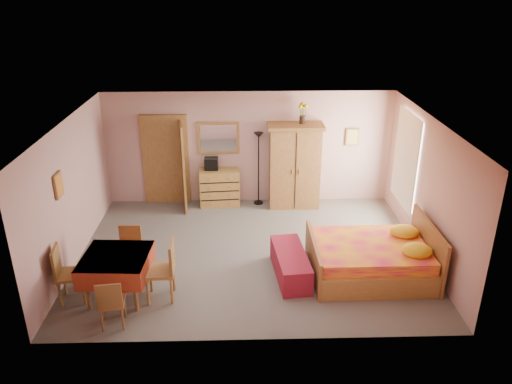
{
  "coord_description": "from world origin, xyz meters",
  "views": [
    {
      "loc": [
        -0.15,
        -8.35,
        4.87
      ],
      "look_at": [
        0.1,
        0.3,
        1.15
      ],
      "focal_mm": 35.0,
      "sensor_mm": 36.0,
      "label": 1
    }
  ],
  "objects_px": {
    "stereo": "(211,164)",
    "bench": "(291,264)",
    "chair_south": "(112,302)",
    "wall_mirror": "(218,138)",
    "chair_north": "(129,252)",
    "dining_table": "(118,276)",
    "chair_west": "(71,274)",
    "floor_lamp": "(259,169)",
    "wardrobe": "(295,166)",
    "sunflower_vase": "(303,113)",
    "chair_east": "(160,270)",
    "bed": "(371,250)",
    "chest_of_drawers": "(219,187)"
  },
  "relations": [
    {
      "from": "chair_west",
      "to": "floor_lamp",
      "type": "bearing_deg",
      "value": 131.64
    },
    {
      "from": "dining_table",
      "to": "wall_mirror",
      "type": "bearing_deg",
      "value": 68.32
    },
    {
      "from": "chair_west",
      "to": "chair_east",
      "type": "relative_size",
      "value": 0.95
    },
    {
      "from": "floor_lamp",
      "to": "wardrobe",
      "type": "xyz_separation_m",
      "value": [
        0.81,
        -0.13,
        0.11
      ]
    },
    {
      "from": "stereo",
      "to": "wardrobe",
      "type": "height_order",
      "value": "wardrobe"
    },
    {
      "from": "bed",
      "to": "chair_south",
      "type": "height_order",
      "value": "bed"
    },
    {
      "from": "chair_east",
      "to": "sunflower_vase",
      "type": "bearing_deg",
      "value": -38.17
    },
    {
      "from": "chest_of_drawers",
      "to": "bed",
      "type": "relative_size",
      "value": 0.43
    },
    {
      "from": "stereo",
      "to": "chair_east",
      "type": "distance_m",
      "value": 3.8
    },
    {
      "from": "stereo",
      "to": "chair_east",
      "type": "xyz_separation_m",
      "value": [
        -0.65,
        -3.71,
        -0.48
      ]
    },
    {
      "from": "chair_south",
      "to": "chair_east",
      "type": "xyz_separation_m",
      "value": [
        0.62,
        0.68,
        0.1
      ]
    },
    {
      "from": "chest_of_drawers",
      "to": "stereo",
      "type": "relative_size",
      "value": 3.0
    },
    {
      "from": "dining_table",
      "to": "chair_east",
      "type": "relative_size",
      "value": 1.02
    },
    {
      "from": "wardrobe",
      "to": "chair_east",
      "type": "relative_size",
      "value": 1.88
    },
    {
      "from": "chair_west",
      "to": "sunflower_vase",
      "type": "bearing_deg",
      "value": 123.69
    },
    {
      "from": "wall_mirror",
      "to": "chair_north",
      "type": "distance_m",
      "value": 3.63
    },
    {
      "from": "floor_lamp",
      "to": "bed",
      "type": "distance_m",
      "value": 3.64
    },
    {
      "from": "wall_mirror",
      "to": "bed",
      "type": "height_order",
      "value": "wall_mirror"
    },
    {
      "from": "bench",
      "to": "chair_north",
      "type": "relative_size",
      "value": 1.6
    },
    {
      "from": "floor_lamp",
      "to": "bed",
      "type": "relative_size",
      "value": 0.81
    },
    {
      "from": "bench",
      "to": "dining_table",
      "type": "relative_size",
      "value": 1.32
    },
    {
      "from": "wardrobe",
      "to": "chair_east",
      "type": "xyz_separation_m",
      "value": [
        -2.53,
        -3.58,
        -0.45
      ]
    },
    {
      "from": "stereo",
      "to": "bench",
      "type": "height_order",
      "value": "stereo"
    },
    {
      "from": "bench",
      "to": "chair_west",
      "type": "relative_size",
      "value": 1.42
    },
    {
      "from": "wardrobe",
      "to": "chair_west",
      "type": "height_order",
      "value": "wardrobe"
    },
    {
      "from": "chest_of_drawers",
      "to": "wall_mirror",
      "type": "relative_size",
      "value": 0.96
    },
    {
      "from": "bench",
      "to": "chair_east",
      "type": "relative_size",
      "value": 1.35
    },
    {
      "from": "bed",
      "to": "floor_lamp",
      "type": "bearing_deg",
      "value": 120.69
    },
    {
      "from": "chair_north",
      "to": "chair_east",
      "type": "xyz_separation_m",
      "value": [
        0.66,
        -0.76,
        0.08
      ]
    },
    {
      "from": "chair_south",
      "to": "chair_west",
      "type": "distance_m",
      "value": 1.04
    },
    {
      "from": "dining_table",
      "to": "chair_west",
      "type": "bearing_deg",
      "value": -174.55
    },
    {
      "from": "stereo",
      "to": "dining_table",
      "type": "height_order",
      "value": "stereo"
    },
    {
      "from": "dining_table",
      "to": "chair_west",
      "type": "xyz_separation_m",
      "value": [
        -0.72,
        -0.07,
        0.1
      ]
    },
    {
      "from": "wall_mirror",
      "to": "chair_south",
      "type": "distance_m",
      "value": 4.92
    },
    {
      "from": "wardrobe",
      "to": "chair_west",
      "type": "xyz_separation_m",
      "value": [
        -3.95,
        -3.6,
        -0.48
      ]
    },
    {
      "from": "bed",
      "to": "bench",
      "type": "height_order",
      "value": "bed"
    },
    {
      "from": "sunflower_vase",
      "to": "bed",
      "type": "bearing_deg",
      "value": -73.35
    },
    {
      "from": "bench",
      "to": "chair_south",
      "type": "relative_size",
      "value": 1.69
    },
    {
      "from": "stereo",
      "to": "chair_north",
      "type": "distance_m",
      "value": 3.27
    },
    {
      "from": "chair_north",
      "to": "sunflower_vase",
      "type": "bearing_deg",
      "value": -136.48
    },
    {
      "from": "wall_mirror",
      "to": "bed",
      "type": "relative_size",
      "value": 0.45
    },
    {
      "from": "sunflower_vase",
      "to": "chair_east",
      "type": "bearing_deg",
      "value": -126.19
    },
    {
      "from": "chair_west",
      "to": "chair_east",
      "type": "bearing_deg",
      "value": 82.29
    },
    {
      "from": "chest_of_drawers",
      "to": "sunflower_vase",
      "type": "distance_m",
      "value": 2.55
    },
    {
      "from": "chair_south",
      "to": "wall_mirror",
      "type": "bearing_deg",
      "value": 65.42
    },
    {
      "from": "floor_lamp",
      "to": "bench",
      "type": "relative_size",
      "value": 1.24
    },
    {
      "from": "floor_lamp",
      "to": "chair_north",
      "type": "distance_m",
      "value": 3.82
    },
    {
      "from": "bed",
      "to": "wardrobe",
      "type": "bearing_deg",
      "value": 109.23
    },
    {
      "from": "chair_south",
      "to": "dining_table",
      "type": "bearing_deg",
      "value": 88.96
    },
    {
      "from": "chair_south",
      "to": "chest_of_drawers",
      "type": "bearing_deg",
      "value": 64.63
    }
  ]
}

